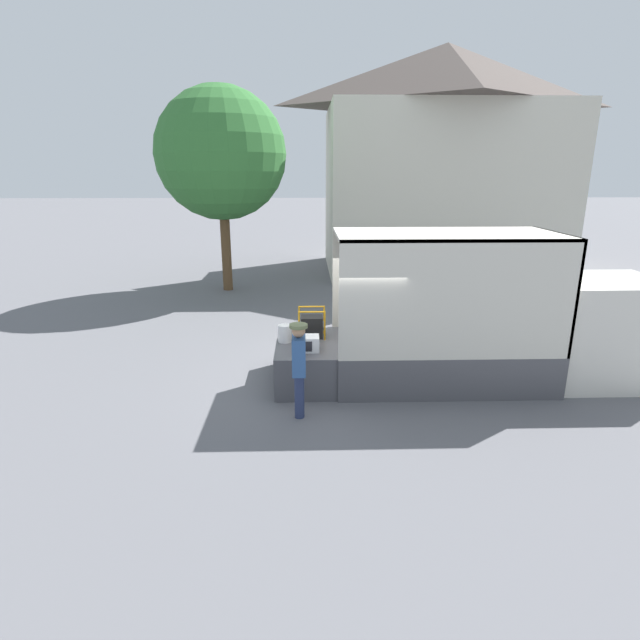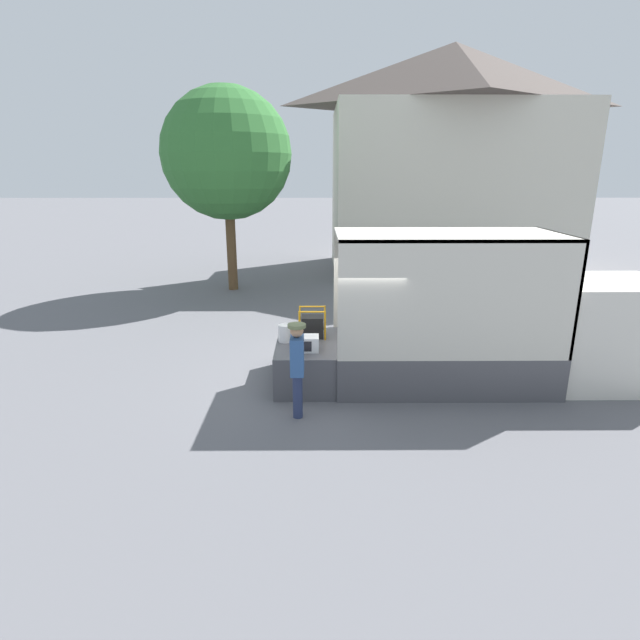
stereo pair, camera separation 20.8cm
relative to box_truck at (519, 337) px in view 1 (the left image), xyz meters
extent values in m
plane|color=slate|center=(-3.96, 0.00, -0.96)|extent=(160.00, 160.00, 0.00)
cube|color=silver|center=(1.72, 0.00, 0.15)|extent=(2.35, 2.07, 2.21)
cube|color=#4C4C51|center=(-1.71, 0.00, -0.52)|extent=(4.50, 2.24, 0.88)
cube|color=beige|center=(-1.71, 1.09, 1.08)|extent=(4.50, 0.06, 2.31)
cube|color=beige|center=(-1.71, -1.09, 1.08)|extent=(4.50, 0.06, 2.31)
cube|color=beige|center=(0.51, 0.00, 1.08)|extent=(0.06, 2.24, 2.31)
cube|color=beige|center=(-1.71, 0.00, 2.20)|extent=(4.50, 2.24, 0.06)
cylinder|color=silver|center=(-2.20, -0.58, 0.13)|extent=(0.33, 0.33, 0.41)
cube|color=#2D7F33|center=(-2.11, -0.45, 0.10)|extent=(0.44, 0.32, 0.36)
cube|color=#2D7F33|center=(-1.23, -0.07, 0.08)|extent=(0.44, 0.32, 0.32)
cube|color=#2D7F33|center=(-0.92, 0.13, 0.04)|extent=(0.44, 0.32, 0.24)
cube|color=#4C4C51|center=(-4.58, 0.00, -0.52)|extent=(1.25, 2.13, 0.88)
cube|color=white|center=(-4.57, -0.51, 0.07)|extent=(0.51, 0.37, 0.30)
cube|color=black|center=(-4.62, -0.70, 0.07)|extent=(0.33, 0.01, 0.21)
cube|color=black|center=(-4.45, 0.35, 0.15)|extent=(0.47, 0.37, 0.47)
cylinder|color=slate|center=(-4.26, 0.35, 0.18)|extent=(0.18, 0.20, 0.20)
cylinder|color=orange|center=(-4.72, 0.14, 0.25)|extent=(0.04, 0.04, 0.65)
cylinder|color=orange|center=(-4.17, 0.14, 0.25)|extent=(0.04, 0.04, 0.65)
cylinder|color=orange|center=(-4.72, 0.57, 0.25)|extent=(0.04, 0.04, 0.65)
cylinder|color=orange|center=(-4.17, 0.57, 0.25)|extent=(0.04, 0.04, 0.65)
cylinder|color=orange|center=(-4.45, 0.14, 0.55)|extent=(0.55, 0.04, 0.04)
cylinder|color=orange|center=(-4.45, 0.57, 0.55)|extent=(0.55, 0.04, 0.04)
cylinder|color=silver|center=(-5.02, 0.05, 0.11)|extent=(0.29, 0.29, 0.37)
cylinder|color=navy|center=(-4.70, -1.68, -0.52)|extent=(0.18, 0.18, 0.87)
cube|color=#2D5189|center=(-4.70, -1.68, 0.25)|extent=(0.24, 0.44, 0.69)
sphere|color=tan|center=(-4.70, -1.68, 0.72)|extent=(0.24, 0.24, 0.24)
cylinder|color=#606B47|center=(-4.70, -1.68, 0.81)|extent=(0.32, 0.32, 0.06)
cube|color=beige|center=(1.40, 12.80, 2.56)|extent=(9.85, 6.71, 7.03)
pyramid|color=#514742|center=(1.40, 12.80, 7.30)|extent=(10.34, 7.04, 2.46)
cylinder|color=brown|center=(-7.57, 8.84, 0.48)|extent=(0.36, 0.36, 2.87)
sphere|color=#337033|center=(-7.57, 8.84, 4.01)|extent=(4.66, 4.66, 4.66)
camera|label=1|loc=(-4.56, -10.02, 3.39)|focal=28.00mm
camera|label=2|loc=(-4.35, -10.02, 3.39)|focal=28.00mm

